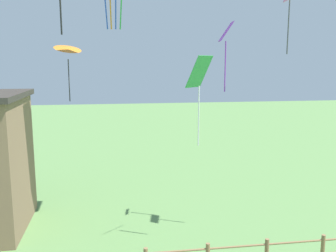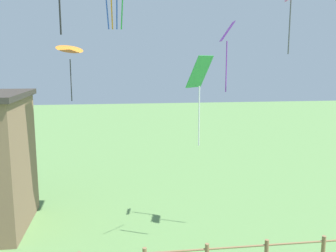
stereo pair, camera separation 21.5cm
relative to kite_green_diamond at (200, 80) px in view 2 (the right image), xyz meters
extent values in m
cylinder|color=olive|center=(-1.30, -2.71, -5.46)|extent=(18.68, 0.07, 0.07)
cylinder|color=blue|center=(-3.45, 2.20, 2.92)|extent=(0.18, 0.30, 1.81)
cylinder|color=orange|center=(-3.26, 2.17, 2.92)|extent=(0.10, 0.31, 1.81)
cylinder|color=blue|center=(-3.04, 2.16, 2.92)|extent=(0.10, 0.31, 1.81)
cylinder|color=green|center=(-2.82, 2.16, 2.92)|extent=(0.18, 0.30, 1.81)
cube|color=green|center=(0.00, 0.00, 0.31)|extent=(1.13, 1.10, 1.21)
cylinder|color=white|center=(0.00, 0.00, -1.39)|extent=(0.05, 0.05, 2.32)
cone|color=orange|center=(-5.28, 4.45, 1.32)|extent=(1.72, 1.71, 0.49)
cylinder|color=#333338|center=(-5.28, 4.45, -0.19)|extent=(0.05, 0.05, 1.99)
cylinder|color=#4C4C51|center=(3.54, 0.11, 2.04)|extent=(0.05, 0.05, 2.12)
cube|color=purple|center=(1.48, 1.51, 1.93)|extent=(0.64, 0.76, 0.81)
cylinder|color=purple|center=(1.48, 1.51, 0.48)|extent=(0.05, 0.05, 2.12)
camera|label=1|loc=(-3.32, -13.94, 0.68)|focal=40.00mm
camera|label=2|loc=(-3.11, -13.97, 0.68)|focal=40.00mm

